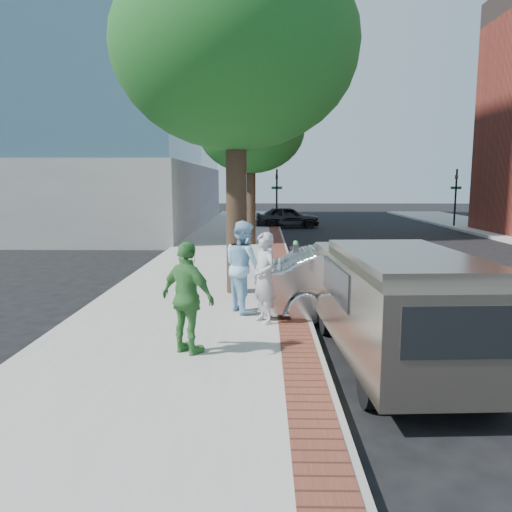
{
  "coord_description": "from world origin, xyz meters",
  "views": [
    {
      "loc": [
        0.12,
        -10.75,
        2.97
      ],
      "look_at": [
        -0.09,
        1.16,
        1.2
      ],
      "focal_mm": 35.0,
      "sensor_mm": 36.0,
      "label": 1
    }
  ],
  "objects_px": {
    "sedan_silver": "(366,282)",
    "van": "(394,300)",
    "person_green": "(188,298)",
    "bg_car": "(287,217)",
    "person_gray": "(264,278)",
    "person_officer": "(244,266)",
    "parking_meter": "(296,259)"
  },
  "relations": [
    {
      "from": "person_green",
      "to": "bg_car",
      "type": "bearing_deg",
      "value": -61.54
    },
    {
      "from": "bg_car",
      "to": "person_green",
      "type": "bearing_deg",
      "value": 168.45
    },
    {
      "from": "parking_meter",
      "to": "person_officer",
      "type": "bearing_deg",
      "value": -148.87
    },
    {
      "from": "person_officer",
      "to": "person_green",
      "type": "xyz_separation_m",
      "value": [
        -0.8,
        -2.77,
        -0.06
      ]
    },
    {
      "from": "parking_meter",
      "to": "van",
      "type": "bearing_deg",
      "value": -66.6
    },
    {
      "from": "sedan_silver",
      "to": "van",
      "type": "relative_size",
      "value": 0.92
    },
    {
      "from": "person_gray",
      "to": "sedan_silver",
      "type": "relative_size",
      "value": 0.38
    },
    {
      "from": "parking_meter",
      "to": "sedan_silver",
      "type": "distance_m",
      "value": 1.7
    },
    {
      "from": "parking_meter",
      "to": "person_green",
      "type": "xyz_separation_m",
      "value": [
        -1.98,
        -3.48,
        -0.12
      ]
    },
    {
      "from": "person_green",
      "to": "van",
      "type": "relative_size",
      "value": 0.36
    },
    {
      "from": "person_officer",
      "to": "van",
      "type": "xyz_separation_m",
      "value": [
        2.61,
        -2.62,
        -0.11
      ]
    },
    {
      "from": "parking_meter",
      "to": "bg_car",
      "type": "xyz_separation_m",
      "value": [
        0.76,
        21.19,
        -0.49
      ]
    },
    {
      "from": "parking_meter",
      "to": "person_gray",
      "type": "xyz_separation_m",
      "value": [
        -0.72,
        -1.63,
        -0.14
      ]
    },
    {
      "from": "person_green",
      "to": "sedan_silver",
      "type": "distance_m",
      "value": 4.53
    },
    {
      "from": "person_gray",
      "to": "bg_car",
      "type": "xyz_separation_m",
      "value": [
        1.49,
        22.82,
        -0.35
      ]
    },
    {
      "from": "parking_meter",
      "to": "person_green",
      "type": "relative_size",
      "value": 0.79
    },
    {
      "from": "person_gray",
      "to": "sedan_silver",
      "type": "bearing_deg",
      "value": 84.06
    },
    {
      "from": "person_officer",
      "to": "sedan_silver",
      "type": "bearing_deg",
      "value": -115.41
    },
    {
      "from": "person_green",
      "to": "person_officer",
      "type": "bearing_deg",
      "value": -71.41
    },
    {
      "from": "parking_meter",
      "to": "bg_car",
      "type": "bearing_deg",
      "value": 87.94
    },
    {
      "from": "person_gray",
      "to": "person_officer",
      "type": "bearing_deg",
      "value": 175.77
    },
    {
      "from": "sedan_silver",
      "to": "person_green",
      "type": "bearing_deg",
      "value": 126.21
    },
    {
      "from": "person_gray",
      "to": "parking_meter",
      "type": "bearing_deg",
      "value": 125.91
    },
    {
      "from": "bg_car",
      "to": "van",
      "type": "height_order",
      "value": "van"
    },
    {
      "from": "bg_car",
      "to": "person_gray",
      "type": "bearing_deg",
      "value": 171.06
    },
    {
      "from": "van",
      "to": "person_gray",
      "type": "bearing_deg",
      "value": 138.88
    },
    {
      "from": "van",
      "to": "bg_car",
      "type": "bearing_deg",
      "value": 88.54
    },
    {
      "from": "sedan_silver",
      "to": "van",
      "type": "xyz_separation_m",
      "value": [
        -0.09,
        -2.71,
        0.24
      ]
    },
    {
      "from": "person_officer",
      "to": "bg_car",
      "type": "distance_m",
      "value": 21.99
    },
    {
      "from": "parking_meter",
      "to": "person_officer",
      "type": "height_order",
      "value": "person_officer"
    },
    {
      "from": "person_officer",
      "to": "van",
      "type": "height_order",
      "value": "person_officer"
    },
    {
      "from": "person_officer",
      "to": "sedan_silver",
      "type": "height_order",
      "value": "person_officer"
    }
  ]
}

